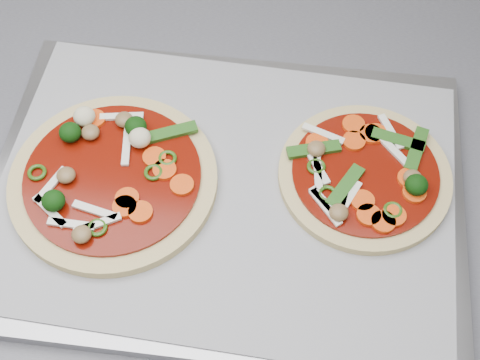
# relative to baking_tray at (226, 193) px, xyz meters

# --- Properties ---
(base_cabinet) EXTENTS (3.60, 0.60, 0.86)m
(base_cabinet) POSITION_rel_baking_tray_xyz_m (0.22, 0.08, -0.48)
(base_cabinet) COLOR #B2B2B0
(base_cabinet) RESTS_ON ground
(countertop) EXTENTS (3.60, 0.60, 0.04)m
(countertop) POSITION_rel_baking_tray_xyz_m (0.22, 0.08, -0.03)
(countertop) COLOR slate
(countertop) RESTS_ON base_cabinet
(baking_tray) EXTENTS (0.51, 0.38, 0.02)m
(baking_tray) POSITION_rel_baking_tray_xyz_m (0.00, 0.00, 0.00)
(baking_tray) COLOR gray
(baking_tray) RESTS_ON countertop
(parchment) EXTENTS (0.49, 0.36, 0.00)m
(parchment) POSITION_rel_baking_tray_xyz_m (0.00, 0.00, 0.01)
(parchment) COLOR #A0A0A6
(parchment) RESTS_ON baking_tray
(pizza_left) EXTENTS (0.29, 0.29, 0.04)m
(pizza_left) POSITION_rel_baking_tray_xyz_m (-0.12, -0.01, 0.02)
(pizza_left) COLOR #DBC87C
(pizza_left) RESTS_ON parchment
(pizza_right) EXTENTS (0.23, 0.23, 0.03)m
(pizza_right) POSITION_rel_baking_tray_xyz_m (0.15, 0.03, 0.02)
(pizza_right) COLOR #DBC87C
(pizza_right) RESTS_ON parchment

